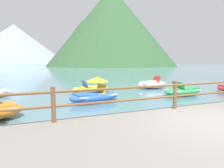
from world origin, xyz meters
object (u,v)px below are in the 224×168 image
Objects in this scene: pedal_boat_5 at (183,91)px; pedal_boat_7 at (152,84)px; pedal_boat_0 at (91,89)px; pedal_boat_3 at (95,94)px.

pedal_boat_5 is 1.08× the size of pedal_boat_7.
pedal_boat_5 is (4.80, -2.74, 0.00)m from pedal_boat_0.
pedal_boat_3 is at bearing -101.65° from pedal_boat_0.
pedal_boat_5 reaches higher than pedal_boat_0.
pedal_boat_3 reaches higher than pedal_boat_5.
pedal_boat_0 is 4.76m from pedal_boat_7.
pedal_boat_7 reaches higher than pedal_boat_5.
pedal_boat_7 reaches higher than pedal_boat_0.
pedal_boat_5 is at bearing -29.75° from pedal_boat_0.
pedal_boat_7 is (4.74, 0.36, 0.06)m from pedal_boat_0.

